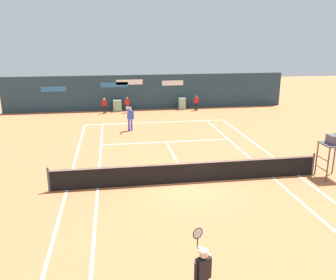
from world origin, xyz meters
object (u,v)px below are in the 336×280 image
object	(u,v)px
player_near_side	(203,272)
ball_kid_centre_post	(104,105)
ball_kid_left_post	(127,104)
tennis_ball_near_service_line	(113,133)
ball_kid_right_post	(196,102)
player_on_baseline	(130,117)
tennis_ball_mid_court	(152,145)
umpire_chair	(334,143)

from	to	relation	value
player_near_side	ball_kid_centre_post	distance (m)	23.20
ball_kid_left_post	tennis_ball_near_service_line	distance (m)	6.77
ball_kid_left_post	tennis_ball_near_service_line	xyz separation A→B (m)	(-1.33, -6.60, -0.74)
player_near_side	ball_kid_right_post	bearing A→B (deg)	53.69
ball_kid_left_post	tennis_ball_near_service_line	size ratio (longest dim) A/B	19.78
player_near_side	ball_kid_left_post	world-z (taller)	player_near_side
player_on_baseline	ball_kid_right_post	world-z (taller)	player_on_baseline
player_near_side	ball_kid_right_post	xyz separation A→B (m)	(5.38, 23.05, -0.18)
player_on_baseline	player_near_side	distance (m)	16.98
tennis_ball_near_service_line	tennis_ball_mid_court	bearing A→B (deg)	-54.21
tennis_ball_mid_court	ball_kid_left_post	bearing A→B (deg)	95.71
player_near_side	ball_kid_centre_post	world-z (taller)	player_near_side
player_near_side	ball_kid_right_post	world-z (taller)	player_near_side
ball_kid_right_post	player_on_baseline	bearing A→B (deg)	48.14
umpire_chair	tennis_ball_mid_court	xyz separation A→B (m)	(-7.59, 6.30, -1.62)
ball_kid_left_post	player_on_baseline	bearing A→B (deg)	92.54
umpire_chair	player_near_side	world-z (taller)	umpire_chair
player_on_baseline	player_near_side	size ratio (longest dim) A/B	1.04
player_near_side	ball_kid_left_post	xyz separation A→B (m)	(-0.68, 23.05, -0.17)
player_near_side	ball_kid_right_post	distance (m)	23.67
ball_kid_left_post	ball_kid_right_post	size ratio (longest dim) A/B	1.01
umpire_chair	player_on_baseline	bearing A→B (deg)	40.91
umpire_chair	tennis_ball_near_service_line	distance (m)	13.81
umpire_chair	ball_kid_right_post	world-z (taller)	umpire_chair
tennis_ball_mid_court	ball_kid_right_post	bearing A→B (deg)	62.58
player_on_baseline	ball_kid_right_post	xyz separation A→B (m)	(6.16, 6.09, -0.23)
ball_kid_right_post	tennis_ball_near_service_line	xyz separation A→B (m)	(-7.38, -6.60, -0.73)
ball_kid_left_post	ball_kid_right_post	xyz separation A→B (m)	(6.06, -0.00, -0.01)
player_on_baseline	ball_kid_centre_post	size ratio (longest dim) A/B	1.42
player_on_baseline	ball_kid_left_post	size ratio (longest dim) A/B	1.39
tennis_ball_near_service_line	tennis_ball_mid_court	size ratio (longest dim) A/B	1.00
tennis_ball_mid_court	tennis_ball_near_service_line	bearing A→B (deg)	125.79
player_on_baseline	ball_kid_left_post	bearing A→B (deg)	-96.79
player_near_side	tennis_ball_mid_court	size ratio (longest dim) A/B	26.37
ball_kid_right_post	tennis_ball_mid_court	size ratio (longest dim) A/B	19.49
tennis_ball_mid_court	ball_kid_centre_post	bearing A→B (deg)	106.51
umpire_chair	player_near_side	bearing A→B (deg)	131.44
player_on_baseline	ball_kid_right_post	size ratio (longest dim) A/B	1.41
player_on_baseline	player_near_side	world-z (taller)	player_on_baseline
player_on_baseline	ball_kid_left_post	distance (m)	6.10
umpire_chair	ball_kid_left_post	xyz separation A→B (m)	(-8.57, 16.09, -0.88)
ball_kid_right_post	umpire_chair	bearing A→B (deg)	102.30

